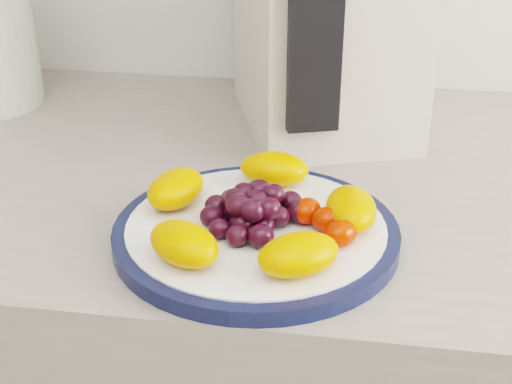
# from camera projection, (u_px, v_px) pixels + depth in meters

# --- Properties ---
(plate_rim) EXTENTS (0.26, 0.26, 0.01)m
(plate_rim) POSITION_uv_depth(u_px,v_px,m) (256.00, 233.00, 0.65)
(plate_rim) COLOR #0E1538
(plate_rim) RESTS_ON counter
(plate_face) EXTENTS (0.24, 0.24, 0.02)m
(plate_face) POSITION_uv_depth(u_px,v_px,m) (256.00, 232.00, 0.65)
(plate_face) COLOR white
(plate_face) RESTS_ON counter
(appliance_panel) EXTENTS (0.06, 0.04, 0.24)m
(appliance_panel) POSITION_uv_depth(u_px,v_px,m) (316.00, 18.00, 0.72)
(appliance_panel) COLOR black
(appliance_panel) RESTS_ON appliance_body
(fruit_plate) EXTENTS (0.23, 0.22, 0.04)m
(fruit_plate) POSITION_uv_depth(u_px,v_px,m) (262.00, 211.00, 0.64)
(fruit_plate) COLOR orange
(fruit_plate) RESTS_ON plate_face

